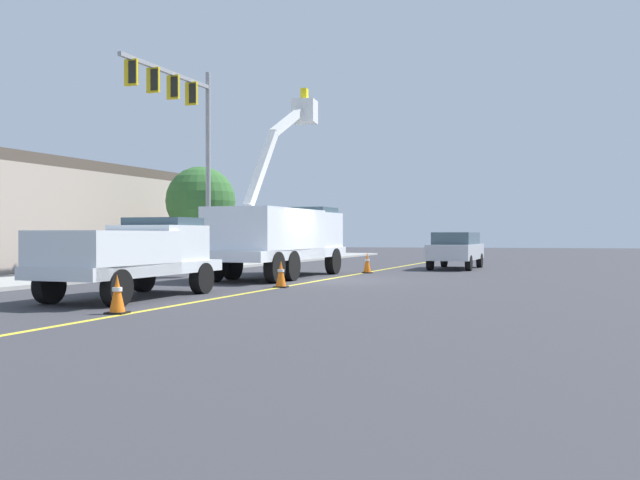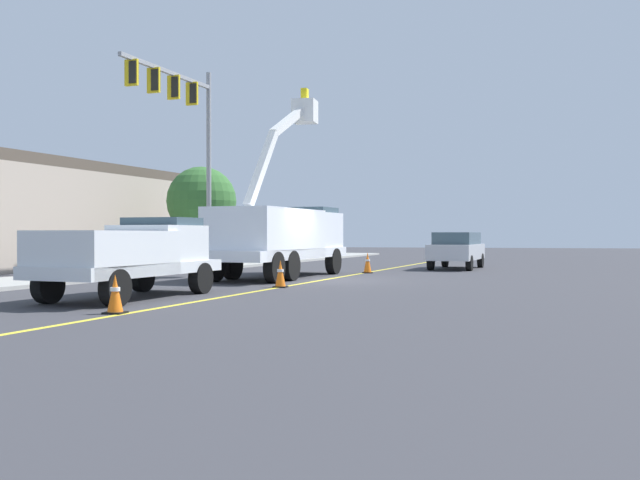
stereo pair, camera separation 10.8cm
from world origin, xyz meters
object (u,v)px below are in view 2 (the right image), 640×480
object	(u,v)px
service_pickup_truck	(129,254)
traffic_cone_leading	(115,294)
passing_minivan	(457,248)
traffic_signal_mast	(184,119)
traffic_cone_mid_front	(280,274)
utility_bucket_truck	(281,234)
traffic_cone_mid_rear	(368,263)

from	to	relation	value
service_pickup_truck	traffic_cone_leading	size ratio (longest dim) A/B	7.28
passing_minivan	traffic_signal_mast	world-z (taller)	traffic_signal_mast
passing_minivan	traffic_cone_mid_front	xyz separation A→B (m)	(-12.82, 4.93, -0.57)
utility_bucket_truck	traffic_signal_mast	xyz separation A→B (m)	(2.88, 5.07, 4.90)
passing_minivan	traffic_cone_mid_rear	xyz separation A→B (m)	(-4.49, 3.51, -0.55)
traffic_cone_leading	traffic_signal_mast	bearing A→B (deg)	18.13
passing_minivan	traffic_cone_mid_front	distance (m)	13.75
service_pickup_truck	traffic_cone_mid_front	world-z (taller)	service_pickup_truck
utility_bucket_truck	passing_minivan	xyz separation A→B (m)	(7.98, -6.26, -0.65)
traffic_cone_mid_front	traffic_cone_mid_rear	size ratio (longest dim) A/B	0.95
passing_minivan	traffic_cone_mid_rear	bearing A→B (deg)	141.98
service_pickup_truck	passing_minivan	world-z (taller)	service_pickup_truck
traffic_cone_leading	traffic_cone_mid_front	xyz separation A→B (m)	(7.51, -1.40, 0.01)
traffic_cone_leading	traffic_signal_mast	world-z (taller)	traffic_signal_mast
traffic_signal_mast	utility_bucket_truck	bearing A→B (deg)	-119.63
traffic_cone_mid_front	traffic_cone_mid_rear	distance (m)	8.45
traffic_cone_leading	traffic_signal_mast	xyz separation A→B (m)	(15.24, 4.99, 6.12)
traffic_signal_mast	traffic_cone_mid_front	bearing A→B (deg)	-140.39
service_pickup_truck	traffic_cone_leading	xyz separation A→B (m)	(-3.21, -1.34, -0.72)
traffic_cone_mid_rear	traffic_cone_leading	bearing A→B (deg)	169.87
traffic_cone_leading	traffic_cone_mid_rear	xyz separation A→B (m)	(15.84, -2.83, 0.03)
traffic_cone_leading	utility_bucket_truck	bearing A→B (deg)	-0.36
service_pickup_truck	traffic_cone_mid_rear	distance (m)	13.32
traffic_cone_mid_front	traffic_cone_leading	bearing A→B (deg)	169.40
traffic_cone_mid_rear	passing_minivan	bearing A→B (deg)	-38.02
utility_bucket_truck	traffic_cone_mid_front	distance (m)	5.17
service_pickup_truck	passing_minivan	bearing A→B (deg)	-24.17
utility_bucket_truck	traffic_cone_mid_rear	xyz separation A→B (m)	(3.49, -2.75, -1.19)
utility_bucket_truck	traffic_cone_leading	xyz separation A→B (m)	(-12.35, 0.08, -1.22)
utility_bucket_truck	passing_minivan	size ratio (longest dim) A/B	1.69
passing_minivan	traffic_cone_mid_rear	size ratio (longest dim) A/B	5.82
service_pickup_truck	traffic_cone_mid_front	xyz separation A→B (m)	(4.29, -2.75, -0.71)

